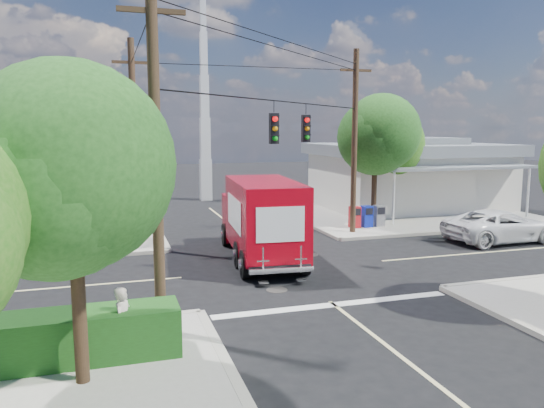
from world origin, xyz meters
name	(u,v)px	position (x,y,z in m)	size (l,w,h in m)	color
ground	(288,269)	(0.00, 0.00, 0.00)	(120.00, 120.00, 0.00)	black
sidewalk_ne	(395,211)	(10.88, 10.88, 0.07)	(14.12, 14.12, 0.14)	#9A958B
sidewalk_nw	(18,231)	(-10.88, 10.88, 0.07)	(14.12, 14.12, 0.14)	#9A958B
road_markings	(301,279)	(0.00, -1.47, 0.01)	(32.00, 32.00, 0.01)	beige
building_ne	(409,173)	(12.50, 11.97, 2.32)	(11.80, 10.20, 4.50)	silver
radio_tower	(205,123)	(0.50, 20.00, 5.64)	(0.80, 0.80, 17.00)	silver
tree_sw_front	(72,177)	(-6.99, -7.54, 4.33)	(3.88, 3.78, 6.03)	#422D1C
tree_ne_front	(376,138)	(7.21, 6.76, 4.77)	(4.21, 4.14, 6.66)	#422D1C
tree_ne_back	(398,147)	(9.81, 8.96, 4.19)	(3.77, 3.66, 5.82)	#422D1C
palm_nw_front	(80,133)	(-7.50, 7.50, 5.04)	(3.01, 3.08, 5.59)	#422D1C
palm_nw_back	(37,141)	(-9.50, 9.00, 4.67)	(3.01, 3.08, 5.19)	#422D1C
utility_poles	(236,144)	(-1.58, 1.60, 4.67)	(12.00, 10.68, 9.00)	#473321
picket_fence	(49,327)	(-7.80, -5.60, 0.68)	(5.94, 0.06, 1.00)	silver
hedge_sw	(35,341)	(-8.00, -6.40, 0.69)	(6.20, 1.20, 1.10)	#1A4414
vending_boxes	(367,216)	(6.50, 6.20, 0.69)	(1.90, 0.50, 1.10)	#B5161D
delivery_truck	(261,219)	(-0.56, 1.68, 1.66)	(3.00, 7.71, 3.26)	black
parked_car	(501,226)	(11.06, 1.63, 0.75)	(2.49, 5.40, 1.50)	silver
pedestrian	(124,322)	(-6.13, -6.55, 0.95)	(0.59, 0.39, 1.62)	beige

